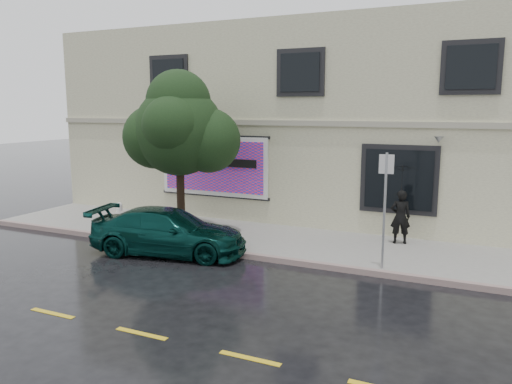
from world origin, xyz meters
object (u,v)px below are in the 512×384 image
at_px(car, 169,232).
at_px(street_tree, 179,131).
at_px(fire_hydrant, 120,213).
at_px(pedestrian, 400,217).

bearing_deg(car, street_tree, 10.08).
distance_m(street_tree, fire_hydrant, 4.05).
relative_size(car, pedestrian, 2.78).
bearing_deg(pedestrian, fire_hydrant, -8.97).
xyz_separation_m(car, fire_hydrant, (-3.40, 2.01, -0.15)).
relative_size(car, street_tree, 0.96).
distance_m(pedestrian, fire_hydrant, 9.36).
relative_size(car, fire_hydrant, 6.17).
bearing_deg(car, fire_hydrant, 48.82).
bearing_deg(fire_hydrant, pedestrian, 25.54).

